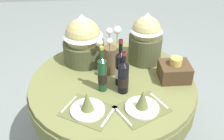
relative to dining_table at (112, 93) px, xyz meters
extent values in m
cylinder|color=olive|center=(0.00, 0.00, 0.10)|extent=(1.32, 1.32, 0.04)
cylinder|color=#626738|center=(0.00, 0.00, 0.01)|extent=(1.35, 1.35, 0.15)
cylinder|color=black|center=(0.00, 0.00, -0.26)|extent=(0.12, 0.12, 0.69)
cube|color=brown|center=(-0.20, -0.34, 0.13)|extent=(0.42, 0.40, 0.00)
cylinder|color=silver|center=(-0.20, -0.34, 0.14)|extent=(0.24, 0.24, 0.02)
cone|color=#606B38|center=(-0.20, -0.34, 0.21)|extent=(0.09, 0.09, 0.14)
cube|color=silver|center=(-0.33, -0.26, 0.13)|extent=(0.11, 0.17, 0.00)
cube|color=silver|center=(-0.06, -0.42, 0.13)|extent=(0.11, 0.17, 0.00)
cube|color=brown|center=(0.18, -0.35, 0.13)|extent=(0.42, 0.39, 0.00)
cylinder|color=silver|center=(0.18, -0.35, 0.14)|extent=(0.24, 0.24, 0.02)
cone|color=#606B38|center=(0.18, -0.35, 0.21)|extent=(0.09, 0.09, 0.14)
cube|color=silver|center=(0.04, -0.42, 0.13)|extent=(0.10, 0.17, 0.00)
cube|color=silver|center=(0.32, -0.27, 0.13)|extent=(0.10, 0.18, 0.00)
cylinder|color=brown|center=(-0.01, 0.12, 0.24)|extent=(0.11, 0.11, 0.24)
sphere|color=silver|center=(0.05, 0.16, 0.49)|extent=(0.06, 0.06, 0.06)
cylinder|color=#4C7038|center=(0.05, 0.16, 0.41)|extent=(0.01, 0.01, 0.11)
sphere|color=silver|center=(-0.01, 0.14, 0.49)|extent=(0.05, 0.05, 0.05)
cylinder|color=#4C7038|center=(-0.01, 0.14, 0.42)|extent=(0.01, 0.01, 0.12)
sphere|color=silver|center=(-0.02, 0.04, 0.46)|extent=(0.05, 0.05, 0.05)
cylinder|color=#4C7038|center=(-0.02, 0.04, 0.41)|extent=(0.01, 0.01, 0.09)
sphere|color=silver|center=(-0.09, 0.14, 0.40)|extent=(0.06, 0.06, 0.06)
cylinder|color=#4C7038|center=(-0.09, 0.14, 0.37)|extent=(0.01, 0.01, 0.02)
cylinder|color=black|center=(0.07, -0.14, 0.24)|extent=(0.08, 0.08, 0.23)
cylinder|color=black|center=(0.07, -0.14, 0.22)|extent=(0.08, 0.08, 0.08)
cone|color=black|center=(0.07, -0.14, 0.38)|extent=(0.08, 0.08, 0.04)
cylinder|color=black|center=(0.07, -0.14, 0.43)|extent=(0.03, 0.03, 0.08)
cylinder|color=maroon|center=(0.07, -0.14, 0.46)|extent=(0.03, 0.03, 0.02)
cylinder|color=#194223|center=(-0.08, -0.11, 0.25)|extent=(0.07, 0.07, 0.26)
cylinder|color=black|center=(-0.08, -0.11, 0.23)|extent=(0.07, 0.07, 0.09)
cone|color=#194223|center=(-0.08, -0.11, 0.40)|extent=(0.07, 0.07, 0.03)
cylinder|color=#194223|center=(-0.08, -0.11, 0.46)|extent=(0.02, 0.02, 0.09)
cylinder|color=#B29933|center=(-0.08, -0.11, 0.49)|extent=(0.03, 0.03, 0.02)
cylinder|color=black|center=(0.06, -0.04, 0.25)|extent=(0.08, 0.08, 0.26)
cylinder|color=silver|center=(0.06, -0.04, 0.23)|extent=(0.08, 0.08, 0.09)
cone|color=black|center=(0.06, -0.04, 0.40)|extent=(0.08, 0.08, 0.03)
cylinder|color=black|center=(0.06, -0.04, 0.46)|extent=(0.03, 0.03, 0.10)
cylinder|color=maroon|center=(0.06, -0.04, 0.50)|extent=(0.03, 0.03, 0.02)
cylinder|color=#474C2D|center=(-0.22, 0.32, 0.22)|extent=(0.36, 0.36, 0.18)
sphere|color=tan|center=(-0.22, 0.32, 0.37)|extent=(0.30, 0.30, 0.30)
cone|color=silver|center=(-0.22, 0.32, 0.47)|extent=(0.34, 0.34, 0.20)
cylinder|color=#474C2D|center=(0.31, 0.28, 0.25)|extent=(0.29, 0.29, 0.24)
sphere|color=tan|center=(0.31, 0.28, 0.42)|extent=(0.24, 0.24, 0.24)
cone|color=silver|center=(0.31, 0.28, 0.50)|extent=(0.27, 0.27, 0.16)
cube|color=#47331E|center=(0.50, -0.01, 0.19)|extent=(0.24, 0.20, 0.14)
cylinder|color=gold|center=(0.50, -0.01, 0.29)|extent=(0.09, 0.09, 0.06)
camera|label=1|loc=(-0.13, -1.70, 1.40)|focal=42.53mm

